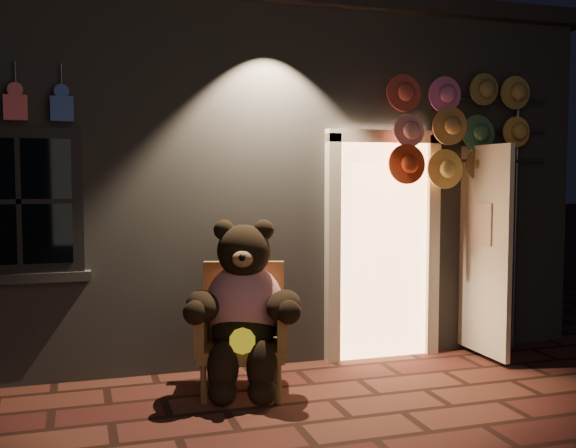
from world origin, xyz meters
name	(u,v)px	position (x,y,z in m)	size (l,w,h in m)	color
ground	(296,424)	(0.00, 0.00, 0.00)	(60.00, 60.00, 0.00)	#572C21
shop_building	(198,177)	(0.00, 3.99, 1.74)	(7.30, 5.95, 3.51)	slate
wicker_armchair	(243,327)	(-0.17, 0.89, 0.52)	(0.85, 0.81, 1.03)	olive
teddy_bear	(244,308)	(-0.20, 0.76, 0.70)	(0.97, 0.88, 1.39)	red
hat_rack	(461,129)	(2.08, 1.28, 2.21)	(1.76, 0.22, 2.73)	#59595E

